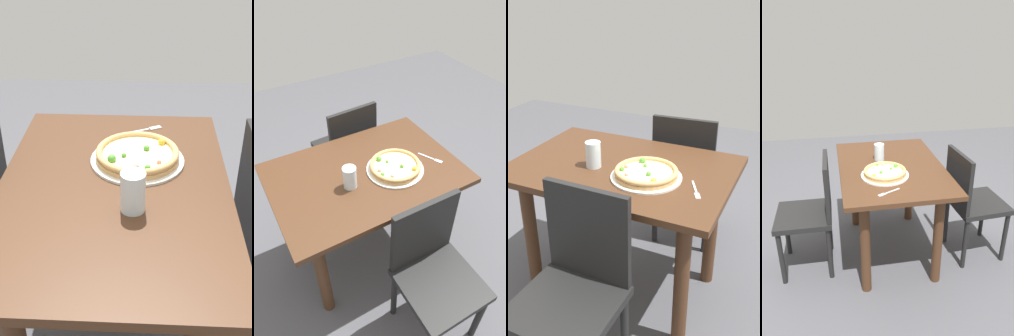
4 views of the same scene
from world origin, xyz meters
TOP-DOWN VIEW (x-y plane):
  - ground_plane at (0.00, 0.00)m, footprint 6.00×6.00m
  - dining_table at (0.00, 0.00)m, footprint 1.10×0.77m
  - plate at (-0.16, 0.07)m, footprint 0.34×0.34m
  - pizza at (-0.16, 0.07)m, footprint 0.30×0.30m
  - fork at (-0.41, 0.10)m, footprint 0.09×0.16m
  - drinking_glass at (0.13, 0.07)m, footprint 0.08×0.08m

SIDE VIEW (x-z plane):
  - ground_plane at x=0.00m, z-range 0.00..0.00m
  - dining_table at x=0.00m, z-range 0.24..1.00m
  - fork at x=-0.41m, z-range 0.77..0.77m
  - plate at x=-0.16m, z-range 0.77..0.78m
  - pizza at x=-0.16m, z-range 0.77..0.82m
  - drinking_glass at x=0.13m, z-range 0.77..0.90m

